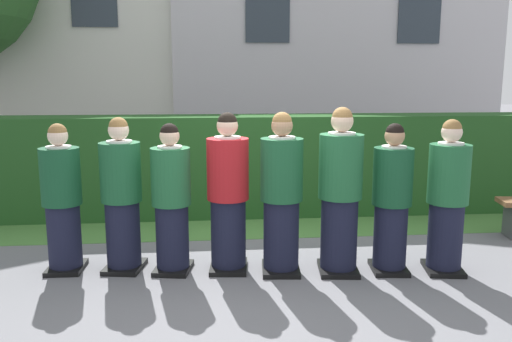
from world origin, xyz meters
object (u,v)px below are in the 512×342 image
at_px(student_front_row_0, 62,202).
at_px(student_front_row_2, 171,202).
at_px(student_front_row_6, 392,202).
at_px(student_in_red_blazer, 228,196).
at_px(student_front_row_4, 281,197).
at_px(student_front_row_5, 340,195).
at_px(student_front_row_1, 122,199).
at_px(student_front_row_7, 447,201).

distance_m(student_front_row_0, student_front_row_2, 1.12).
relative_size(student_front_row_2, student_front_row_6, 1.00).
xyz_separation_m(student_front_row_2, student_in_red_blazer, (0.58, -0.01, 0.05)).
height_order(student_front_row_0, student_in_red_blazer, student_in_red_blazer).
xyz_separation_m(student_front_row_0, student_in_red_blazer, (1.69, -0.13, 0.05)).
bearing_deg(student_front_row_6, student_in_red_blazer, 173.59).
distance_m(student_in_red_blazer, student_front_row_4, 0.55).
height_order(student_front_row_4, student_front_row_5, student_front_row_5).
height_order(student_front_row_1, student_front_row_2, student_front_row_1).
height_order(student_front_row_2, student_front_row_4, student_front_row_4).
bearing_deg(student_front_row_2, student_front_row_7, -5.35).
bearing_deg(student_in_red_blazer, student_front_row_7, -6.46).
bearing_deg(student_front_row_6, student_front_row_5, 177.04).
height_order(student_front_row_0, student_front_row_2, student_front_row_2).
bearing_deg(student_front_row_0, student_front_row_7, -5.55).
xyz_separation_m(student_in_red_blazer, student_front_row_7, (2.21, -0.25, -0.03)).
bearing_deg(student_front_row_4, student_front_row_2, 173.94).
height_order(student_front_row_1, student_front_row_5, student_front_row_5).
distance_m(student_front_row_5, student_front_row_6, 0.54).
bearing_deg(student_front_row_2, student_front_row_4, -6.06).
relative_size(student_in_red_blazer, student_front_row_5, 0.97).
relative_size(student_front_row_0, student_front_row_1, 0.96).
xyz_separation_m(student_front_row_4, student_front_row_7, (1.68, -0.14, -0.04)).
bearing_deg(student_front_row_0, student_front_row_1, -2.53).
relative_size(student_front_row_2, student_front_row_4, 0.93).
xyz_separation_m(student_front_row_1, student_front_row_6, (2.74, -0.29, -0.03)).
distance_m(student_front_row_0, student_front_row_6, 3.36).
relative_size(student_in_red_blazer, student_front_row_4, 1.00).
distance_m(student_front_row_1, student_front_row_5, 2.23).
bearing_deg(student_front_row_2, student_front_row_6, -5.03).
height_order(student_front_row_2, student_front_row_7, student_front_row_7).
height_order(student_front_row_5, student_front_row_6, student_front_row_5).
relative_size(student_front_row_2, student_front_row_5, 0.90).
relative_size(student_front_row_4, student_front_row_6, 1.07).
relative_size(student_front_row_1, student_front_row_2, 1.04).
xyz_separation_m(student_front_row_4, student_front_row_6, (1.12, -0.08, -0.06)).
xyz_separation_m(student_front_row_5, student_front_row_6, (0.53, -0.03, -0.08)).
distance_m(student_front_row_4, student_front_row_7, 1.68).
xyz_separation_m(student_front_row_1, student_in_red_blazer, (1.08, -0.10, 0.02)).
xyz_separation_m(student_front_row_1, student_front_row_7, (3.30, -0.35, -0.01)).
bearing_deg(student_in_red_blazer, student_front_row_5, -8.02).
height_order(student_front_row_0, student_front_row_1, student_front_row_1).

